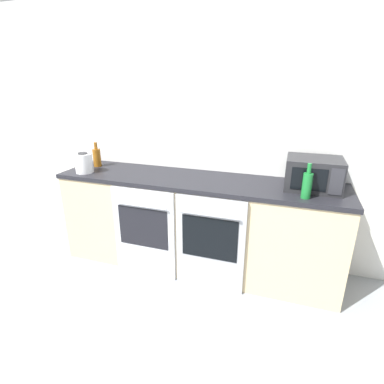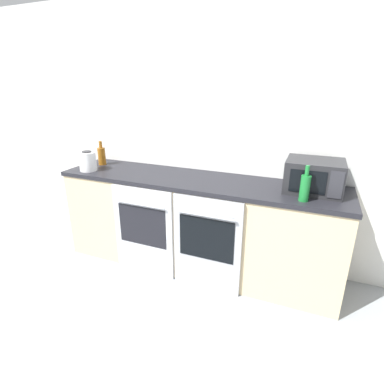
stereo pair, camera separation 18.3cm
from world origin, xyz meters
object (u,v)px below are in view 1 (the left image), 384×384
object	(u,v)px
bottle_amber	(97,157)
kettle	(84,163)
microwave	(313,174)
bottle_green	(307,185)
oven_left	(144,233)
oven_right	(210,244)

from	to	relation	value
bottle_amber	kettle	world-z (taller)	bottle_amber
microwave	bottle_amber	size ratio (longest dim) A/B	1.72
bottle_green	kettle	bearing A→B (deg)	179.00
oven_left	kettle	xyz separation A→B (m)	(-0.71, 0.16, 0.58)
oven_right	microwave	xyz separation A→B (m)	(0.79, 0.38, 0.61)
kettle	bottle_amber	bearing A→B (deg)	95.20
oven_left	bottle_amber	world-z (taller)	bottle_amber
oven_left	microwave	world-z (taller)	microwave
microwave	kettle	distance (m)	2.15
microwave	bottle_green	distance (m)	0.26
oven_left	bottle_amber	bearing A→B (deg)	151.22
oven_right	kettle	distance (m)	1.48
microwave	kettle	xyz separation A→B (m)	(-2.14, -0.22, -0.04)
oven_right	bottle_green	bearing A→B (deg)	9.36
bottle_green	oven_right	bearing A→B (deg)	-170.64
bottle_green	kettle	distance (m)	2.09
microwave	bottle_amber	world-z (taller)	microwave
bottle_amber	bottle_green	size ratio (longest dim) A/B	0.93
bottle_amber	bottle_green	world-z (taller)	bottle_green
bottle_amber	kettle	size ratio (longest dim) A/B	1.28
bottle_green	bottle_amber	bearing A→B (deg)	172.34
oven_left	bottle_amber	xyz separation A→B (m)	(-0.74, 0.40, 0.58)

